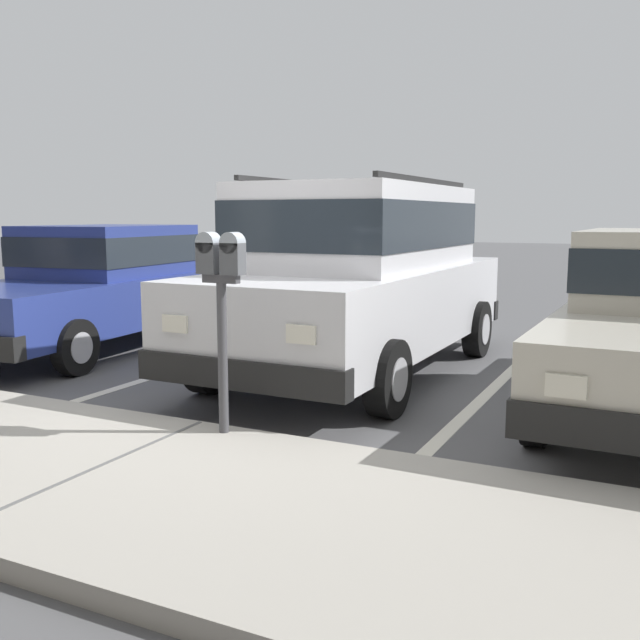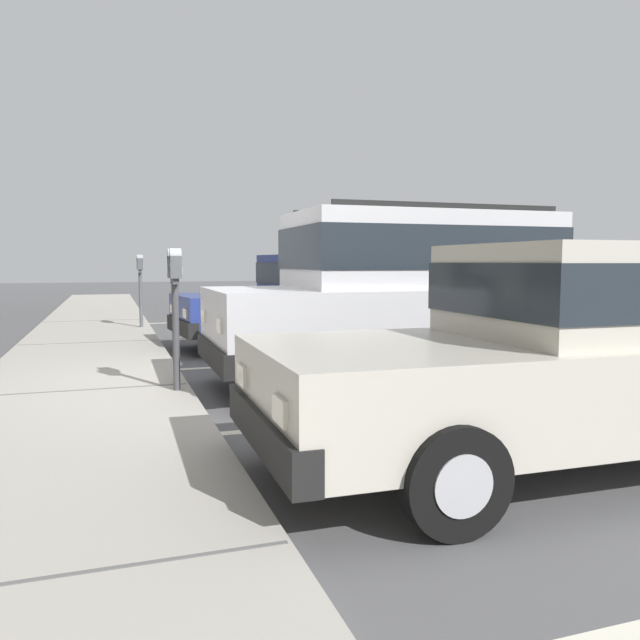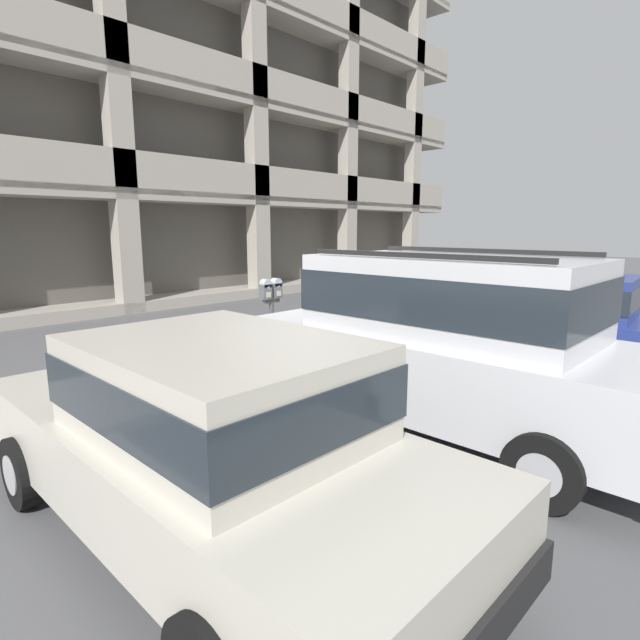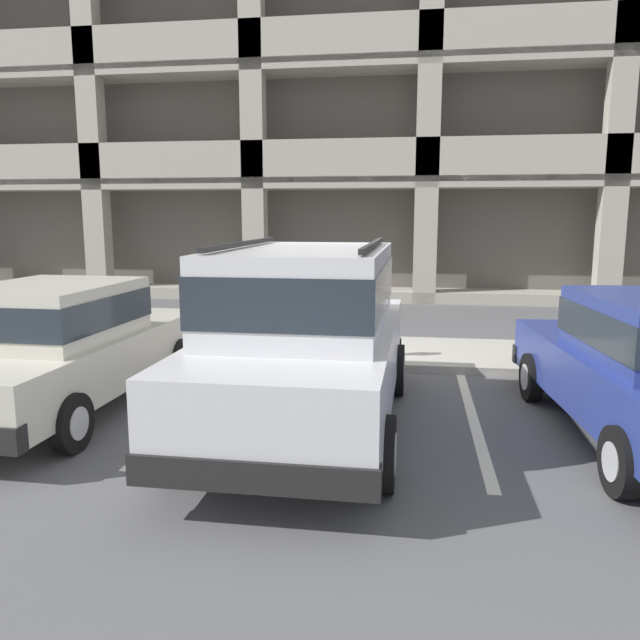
{
  "view_description": "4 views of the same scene",
  "coord_description": "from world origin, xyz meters",
  "px_view_note": "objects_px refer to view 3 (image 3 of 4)",
  "views": [
    {
      "loc": [
        -3.11,
        4.5,
        1.67
      ],
      "look_at": [
        -0.42,
        -0.98,
        0.77
      ],
      "focal_mm": 40.0,
      "sensor_mm": 36.0,
      "label": 1
    },
    {
      "loc": [
        -6.69,
        0.97,
        1.42
      ],
      "look_at": [
        -0.57,
        -1.1,
        0.82
      ],
      "focal_mm": 35.0,
      "sensor_mm": 36.0,
      "label": 2
    },
    {
      "loc": [
        -5.08,
        -5.07,
        2.27
      ],
      "look_at": [
        -0.3,
        -0.62,
        1.06
      ],
      "focal_mm": 28.0,
      "sensor_mm": 36.0,
      "label": 3
    },
    {
      "loc": [
        0.92,
        -8.85,
        2.31
      ],
      "look_at": [
        -0.28,
        -0.86,
        0.95
      ],
      "focal_mm": 35.0,
      "sensor_mm": 36.0,
      "label": 4
    }
  ],
  "objects_px": {
    "parking_meter_far": "(475,273)",
    "red_sedan": "(207,433)",
    "silver_suv": "(445,337)",
    "dark_hatchback": "(549,318)",
    "parking_garage": "(40,108)",
    "parking_meter_near": "(271,303)"
  },
  "relations": [
    {
      "from": "parking_meter_far",
      "to": "red_sedan",
      "type": "bearing_deg",
      "value": -164.85
    },
    {
      "from": "silver_suv",
      "to": "red_sedan",
      "type": "xyz_separation_m",
      "value": [
        -2.98,
        0.24,
        -0.27
      ]
    },
    {
      "from": "dark_hatchback",
      "to": "red_sedan",
      "type": "bearing_deg",
      "value": 173.58
    },
    {
      "from": "dark_hatchback",
      "to": "parking_garage",
      "type": "bearing_deg",
      "value": 93.18
    },
    {
      "from": "red_sedan",
      "to": "parking_meter_far",
      "type": "relative_size",
      "value": 3.11
    },
    {
      "from": "silver_suv",
      "to": "parking_garage",
      "type": "bearing_deg",
      "value": 85.33
    },
    {
      "from": "parking_meter_near",
      "to": "parking_garage",
      "type": "relative_size",
      "value": 0.04
    },
    {
      "from": "red_sedan",
      "to": "parking_garage",
      "type": "distance_m",
      "value": 16.63
    },
    {
      "from": "silver_suv",
      "to": "red_sedan",
      "type": "height_order",
      "value": "silver_suv"
    },
    {
      "from": "silver_suv",
      "to": "parking_meter_near",
      "type": "xyz_separation_m",
      "value": [
        -0.12,
        2.76,
        0.1
      ]
    },
    {
      "from": "dark_hatchback",
      "to": "parking_meter_far",
      "type": "height_order",
      "value": "parking_meter_far"
    },
    {
      "from": "parking_meter_far",
      "to": "parking_garage",
      "type": "bearing_deg",
      "value": 111.86
    },
    {
      "from": "parking_meter_near",
      "to": "parking_garage",
      "type": "bearing_deg",
      "value": 83.22
    },
    {
      "from": "red_sedan",
      "to": "dark_hatchback",
      "type": "bearing_deg",
      "value": -0.62
    },
    {
      "from": "silver_suv",
      "to": "red_sedan",
      "type": "distance_m",
      "value": 3.0
    },
    {
      "from": "parking_meter_far",
      "to": "parking_garage",
      "type": "xyz_separation_m",
      "value": [
        -5.06,
        12.62,
        4.84
      ]
    },
    {
      "from": "silver_suv",
      "to": "parking_meter_near",
      "type": "relative_size",
      "value": 3.35
    },
    {
      "from": "parking_garage",
      "to": "silver_suv",
      "type": "bearing_deg",
      "value": -95.15
    },
    {
      "from": "silver_suv",
      "to": "parking_meter_far",
      "type": "height_order",
      "value": "silver_suv"
    },
    {
      "from": "silver_suv",
      "to": "dark_hatchback",
      "type": "height_order",
      "value": "silver_suv"
    },
    {
      "from": "dark_hatchback",
      "to": "parking_garage",
      "type": "xyz_separation_m",
      "value": [
        -2.17,
        15.35,
        5.21
      ]
    },
    {
      "from": "silver_suv",
      "to": "parking_garage",
      "type": "relative_size",
      "value": 0.15
    }
  ]
}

